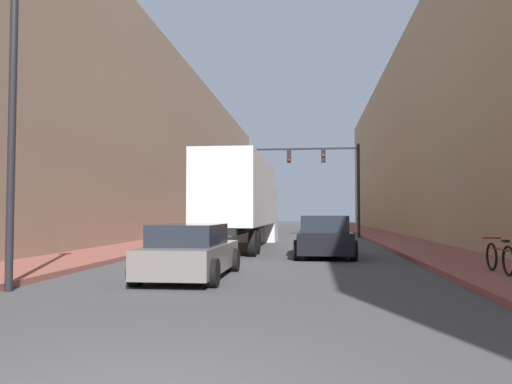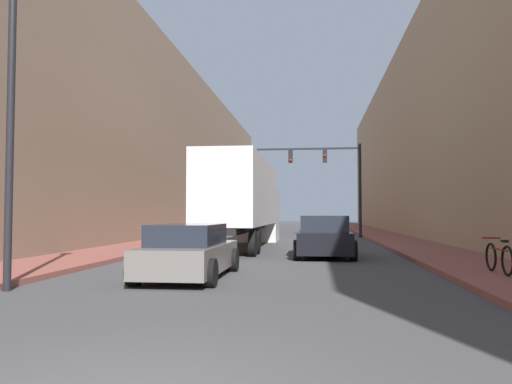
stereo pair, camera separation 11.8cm
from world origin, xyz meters
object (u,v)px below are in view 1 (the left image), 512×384
at_px(sedan_car, 191,252).
at_px(parked_bicycle, 500,258).
at_px(semi_truck, 244,200).
at_px(suv_car, 324,237).
at_px(traffic_signal_gantry, 333,172).
at_px(street_lamp, 13,83).

relative_size(sedan_car, parked_bicycle, 2.40).
height_order(semi_truck, sedan_car, semi_truck).
relative_size(semi_truck, parked_bicycle, 7.01).
height_order(suv_car, traffic_signal_gantry, traffic_signal_gantry).
bearing_deg(semi_truck, sedan_car, -88.82).
distance_m(semi_truck, traffic_signal_gantry, 11.86).
height_order(sedan_car, street_lamp, street_lamp).
distance_m(semi_truck, parked_bicycle, 13.57).
height_order(suv_car, parked_bicycle, suv_car).
relative_size(semi_truck, suv_car, 2.78).
bearing_deg(suv_car, semi_truck, 127.64).
bearing_deg(suv_car, parked_bicycle, -55.96).
bearing_deg(traffic_signal_gantry, suv_car, -93.63).
distance_m(semi_truck, suv_car, 6.28).
distance_m(suv_car, traffic_signal_gantry, 15.96).
distance_m(semi_truck, sedan_car, 11.63).
bearing_deg(semi_truck, street_lamp, -102.11).
xyz_separation_m(suv_car, traffic_signal_gantry, (0.98, 15.49, 3.72)).
distance_m(suv_car, street_lamp, 11.97).
xyz_separation_m(semi_truck, street_lamp, (-3.01, -14.02, 2.10)).
bearing_deg(sedan_car, street_lamp, -142.28).
height_order(sedan_car, suv_car, suv_car).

